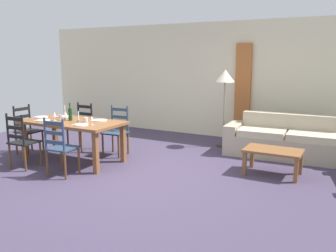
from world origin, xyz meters
name	(u,v)px	position (x,y,z in m)	size (l,w,h in m)	color
ground_plane	(135,172)	(0.00, 0.00, -0.01)	(9.60, 9.60, 0.02)	#423750
wall_far	(211,80)	(0.00, 3.30, 1.35)	(9.60, 0.16, 2.70)	beige
curtain_panel_left	(243,93)	(0.84, 3.16, 1.10)	(0.35, 0.08, 2.20)	#B76731
dining_table	(72,125)	(-1.37, 0.01, 0.66)	(1.90, 0.96, 0.75)	brown
dining_chair_near_left	(22,141)	(-1.81, -0.74, 0.48)	(0.44, 0.42, 0.96)	black
dining_chair_near_right	(60,147)	(-0.94, -0.73, 0.48)	(0.45, 0.43, 0.96)	#2C3F5A
dining_chair_far_left	(82,127)	(-1.81, 0.74, 0.48)	(0.42, 0.40, 0.96)	black
dining_chair_far_right	(117,131)	(-0.93, 0.75, 0.48)	(0.44, 0.42, 0.96)	#2C4356
dining_chair_head_west	(27,130)	(-2.55, -0.02, 0.48)	(0.41, 0.43, 0.96)	black
dinner_plate_near_left	(43,120)	(-1.82, -0.24, 0.76)	(0.24, 0.24, 0.02)	white
fork_near_left	(38,120)	(-1.97, -0.24, 0.75)	(0.02, 0.17, 0.01)	silver
dinner_plate_near_right	(81,125)	(-0.92, -0.24, 0.76)	(0.24, 0.24, 0.02)	white
fork_near_right	(75,124)	(-1.07, -0.24, 0.75)	(0.02, 0.17, 0.01)	silver
dinner_plate_far_left	(64,116)	(-1.82, 0.26, 0.76)	(0.24, 0.24, 0.02)	white
fork_far_left	(58,116)	(-1.97, 0.26, 0.75)	(0.02, 0.17, 0.01)	silver
dinner_plate_far_right	(100,120)	(-0.92, 0.26, 0.76)	(0.24, 0.24, 0.02)	white
fork_far_right	(94,120)	(-1.07, 0.26, 0.75)	(0.02, 0.17, 0.01)	silver
dinner_plate_head_west	(41,117)	(-2.15, 0.01, 0.76)	(0.24, 0.24, 0.02)	white
fork_head_west	(36,117)	(-2.30, 0.01, 0.75)	(0.02, 0.17, 0.01)	silver
wine_bottle	(70,114)	(-1.42, 0.03, 0.87)	(0.07, 0.07, 0.32)	#143819
wine_glass_near_left	(54,115)	(-1.67, -0.11, 0.86)	(0.06, 0.06, 0.16)	white
wine_glass_near_right	(92,119)	(-0.78, -0.13, 0.86)	(0.06, 0.06, 0.16)	white
wine_glass_far_left	(65,113)	(-1.66, 0.14, 0.86)	(0.06, 0.06, 0.16)	white
coffee_cup_primary	(86,120)	(-1.04, 0.02, 0.80)	(0.07, 0.07, 0.09)	beige
coffee_cup_secondary	(60,117)	(-1.64, -0.01, 0.80)	(0.07, 0.07, 0.09)	beige
candle_tall	(65,116)	(-1.55, 0.03, 0.83)	(0.05, 0.05, 0.27)	#998C66
candle_short	(79,119)	(-1.17, -0.03, 0.80)	(0.05, 0.05, 0.20)	#998C66
couch	(287,142)	(2.03, 2.18, 0.29)	(2.32, 0.92, 0.80)	tan
coffee_table	(273,153)	(2.03, 0.97, 0.36)	(0.90, 0.56, 0.42)	brown
standing_lamp	(225,81)	(0.69, 2.37, 1.41)	(0.40, 0.40, 1.64)	#332D28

